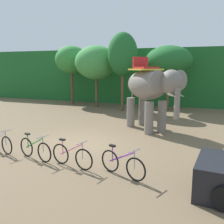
% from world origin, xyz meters
% --- Properties ---
extents(ground_plane, '(80.00, 80.00, 0.00)m').
position_xyz_m(ground_plane, '(0.00, 0.00, 0.00)').
color(ground_plane, brown).
extents(foliage_hedge, '(36.00, 6.00, 4.80)m').
position_xyz_m(foliage_hedge, '(0.00, 14.92, 2.40)').
color(foliage_hedge, '#1E6028').
rests_on(foliage_hedge, ground).
extents(tree_center_right, '(2.79, 2.79, 5.08)m').
position_xyz_m(tree_center_right, '(-6.38, 10.51, 3.85)').
color(tree_center_right, brown).
rests_on(tree_center_right, ground).
extents(tree_right, '(3.41, 3.41, 4.94)m').
position_xyz_m(tree_right, '(-3.53, 9.49, 3.59)').
color(tree_right, brown).
rests_on(tree_right, ground).
extents(tree_center, '(2.19, 2.19, 5.75)m').
position_xyz_m(tree_center, '(-1.04, 8.69, 4.15)').
color(tree_center, brown).
rests_on(tree_center, ground).
extents(tree_far_right, '(3.42, 3.42, 4.81)m').
position_xyz_m(tree_far_right, '(2.12, 9.99, 3.71)').
color(tree_far_right, brown).
rests_on(tree_far_right, ground).
extents(elephant, '(3.73, 3.63, 3.78)m').
position_xyz_m(elephant, '(2.23, 3.34, 2.20)').
color(elephant, slate).
rests_on(elephant, ground).
extents(bike_white, '(1.65, 0.65, 0.92)m').
position_xyz_m(bike_white, '(-2.44, -1.99, 0.39)').
color(bike_white, black).
rests_on(bike_white, ground).
extents(bike_green, '(1.66, 0.62, 0.92)m').
position_xyz_m(bike_green, '(-0.64, -2.17, 0.39)').
color(bike_green, black).
rests_on(bike_green, ground).
extents(bike_pink, '(1.69, 0.54, 0.92)m').
position_xyz_m(bike_pink, '(0.94, -2.31, 0.39)').
color(bike_pink, black).
rests_on(bike_pink, ground).
extents(bike_purple, '(1.62, 0.74, 0.92)m').
position_xyz_m(bike_purple, '(2.72, -2.39, 0.39)').
color(bike_purple, black).
rests_on(bike_purple, ground).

